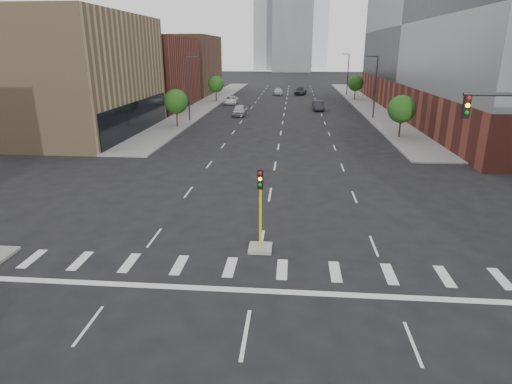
# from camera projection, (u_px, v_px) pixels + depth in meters

# --- Properties ---
(ground) EXTENTS (400.00, 400.00, 0.00)m
(ground) POSITION_uv_depth(u_px,v_px,m) (239.00, 373.00, 13.83)
(ground) COLOR black
(ground) RESTS_ON ground
(sidewalk_left_far) EXTENTS (5.00, 92.00, 0.15)m
(sidewalk_left_far) POSITION_uv_depth(u_px,v_px,m) (211.00, 102.00, 84.96)
(sidewalk_left_far) COLOR gray
(sidewalk_left_far) RESTS_ON ground
(sidewalk_right_far) EXTENTS (5.00, 92.00, 0.15)m
(sidewalk_right_far) POSITION_uv_depth(u_px,v_px,m) (364.00, 103.00, 82.48)
(sidewalk_right_far) COLOR gray
(sidewalk_right_far) RESTS_ON ground
(building_left_mid) EXTENTS (20.00, 24.00, 14.00)m
(building_left_mid) POSITION_uv_depth(u_px,v_px,m) (54.00, 75.00, 51.68)
(building_left_mid) COLOR #9E8159
(building_left_mid) RESTS_ON ground
(building_left_far_a) EXTENTS (20.00, 22.00, 12.00)m
(building_left_far_a) POSITION_uv_depth(u_px,v_px,m) (132.00, 73.00, 76.56)
(building_left_far_a) COLOR brown
(building_left_far_a) RESTS_ON ground
(building_left_far_b) EXTENTS (20.00, 24.00, 13.00)m
(building_left_far_b) POSITION_uv_depth(u_px,v_px,m) (172.00, 65.00, 100.97)
(building_left_far_b) COLOR brown
(building_left_far_b) RESTS_ON ground
(building_right_main) EXTENTS (24.00, 70.00, 22.00)m
(building_right_main) POSITION_uv_depth(u_px,v_px,m) (481.00, 42.00, 64.59)
(building_right_main) COLOR brown
(building_right_main) RESTS_ON ground
(tower_mid) EXTENTS (18.00, 18.00, 44.00)m
(tower_mid) POSITION_uv_depth(u_px,v_px,m) (293.00, 22.00, 195.82)
(tower_mid) COLOR slate
(tower_mid) RESTS_ON ground
(median_traffic_signal) EXTENTS (1.20, 1.20, 4.40)m
(median_traffic_signal) POSITION_uv_depth(u_px,v_px,m) (260.00, 233.00, 22.00)
(median_traffic_signal) COLOR #999993
(median_traffic_signal) RESTS_ON ground
(streetlight_right_a) EXTENTS (1.60, 0.22, 9.07)m
(streetlight_right_a) POSITION_uv_depth(u_px,v_px,m) (375.00, 85.00, 63.10)
(streetlight_right_a) COLOR #2D2D30
(streetlight_right_a) RESTS_ON ground
(streetlight_right_b) EXTENTS (1.60, 0.22, 9.07)m
(streetlight_right_b) POSITION_uv_depth(u_px,v_px,m) (348.00, 72.00, 96.17)
(streetlight_right_b) COLOR #2D2D30
(streetlight_right_b) RESTS_ON ground
(streetlight_left) EXTENTS (1.60, 0.22, 9.07)m
(streetlight_left) POSITION_uv_depth(u_px,v_px,m) (189.00, 86.00, 60.59)
(streetlight_left) COLOR #2D2D30
(streetlight_left) RESTS_ON ground
(tree_left_near) EXTENTS (3.20, 3.20, 4.85)m
(tree_left_near) POSITION_uv_depth(u_px,v_px,m) (176.00, 102.00, 56.43)
(tree_left_near) COLOR #382619
(tree_left_near) RESTS_ON ground
(tree_left_far) EXTENTS (3.20, 3.20, 4.85)m
(tree_left_far) POSITION_uv_depth(u_px,v_px,m) (216.00, 84.00, 84.77)
(tree_left_far) COLOR #382619
(tree_left_far) RESTS_ON ground
(tree_right_near) EXTENTS (3.20, 3.20, 4.85)m
(tree_right_near) POSITION_uv_depth(u_px,v_px,m) (402.00, 109.00, 49.39)
(tree_right_near) COLOR #382619
(tree_right_near) RESTS_ON ground
(tree_right_far) EXTENTS (3.20, 3.20, 4.85)m
(tree_right_far) POSITION_uv_depth(u_px,v_px,m) (356.00, 83.00, 87.18)
(tree_right_far) COLOR #382619
(tree_right_far) RESTS_ON ground
(car_near_left) EXTENTS (2.15, 4.95, 1.66)m
(car_near_left) POSITION_uv_depth(u_px,v_px,m) (240.00, 110.00, 67.40)
(car_near_left) COLOR #A7A7AB
(car_near_left) RESTS_ON ground
(car_mid_right) EXTENTS (1.92, 5.01, 1.63)m
(car_mid_right) POSITION_uv_depth(u_px,v_px,m) (318.00, 106.00, 73.07)
(car_mid_right) COLOR #222228
(car_mid_right) RESTS_ON ground
(car_far_left) EXTENTS (2.47, 5.21, 1.44)m
(car_far_left) POSITION_uv_depth(u_px,v_px,m) (231.00, 100.00, 81.75)
(car_far_left) COLOR white
(car_far_left) RESTS_ON ground
(car_deep_right) EXTENTS (3.08, 5.85, 1.62)m
(car_deep_right) POSITION_uv_depth(u_px,v_px,m) (301.00, 91.00, 98.26)
(car_deep_right) COLOR black
(car_deep_right) RESTS_ON ground
(car_distant) EXTENTS (2.11, 5.00, 1.69)m
(car_distant) POSITION_uv_depth(u_px,v_px,m) (278.00, 91.00, 97.75)
(car_distant) COLOR #B6B6BB
(car_distant) RESTS_ON ground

